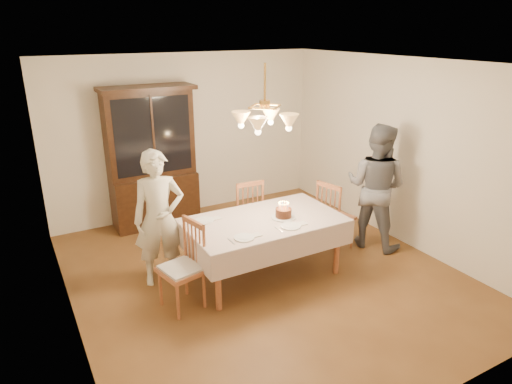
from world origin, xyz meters
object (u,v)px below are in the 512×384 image
birthday_cake (283,214)px  elderly_woman (159,219)px  dining_table (264,225)px  china_hutch (152,160)px  chair_far_side (245,215)px

birthday_cake → elderly_woman: bearing=158.3°
dining_table → elderly_woman: elderly_woman is taller
dining_table → china_hutch: size_ratio=0.88×
china_hutch → dining_table: bearing=-73.1°
dining_table → birthday_cake: bearing=-17.5°
dining_table → elderly_woman: 1.26m
elderly_woman → birthday_cake: (1.39, -0.55, -0.02)m
chair_far_side → birthday_cake: (0.03, -0.95, 0.37)m
dining_table → chair_far_side: (0.20, 0.88, -0.24)m
china_hutch → birthday_cake: 2.51m
dining_table → china_hutch: china_hutch is taller
china_hutch → birthday_cake: size_ratio=7.20×
dining_table → elderly_woman: size_ratio=1.14×
dining_table → birthday_cake: size_ratio=6.33×
china_hutch → elderly_woman: (-0.47, -1.78, -0.21)m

